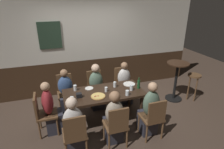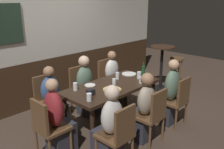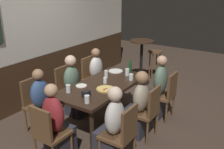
{
  "view_description": "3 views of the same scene",
  "coord_description": "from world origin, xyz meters",
  "px_view_note": "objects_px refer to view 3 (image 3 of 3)",
  "views": [
    {
      "loc": [
        -0.94,
        -3.39,
        2.61
      ],
      "look_at": [
        0.19,
        0.02,
        1.11
      ],
      "focal_mm": 29.98,
      "sensor_mm": 36.0,
      "label": 1
    },
    {
      "loc": [
        -2.79,
        -2.64,
        2.15
      ],
      "look_at": [
        0.08,
        0.07,
        0.89
      ],
      "focal_mm": 39.34,
      "sensor_mm": 36.0,
      "label": 2
    },
    {
      "loc": [
        -3.2,
        -2.27,
        2.34
      ],
      "look_at": [
        0.21,
        -0.04,
        0.85
      ],
      "focal_mm": 40.94,
      "sensor_mm": 36.0,
      "label": 3
    }
  ],
  "objects_px": {
    "tumbler_water": "(68,89)",
    "beer_bottle_green": "(130,67)",
    "condiment_caddy": "(86,94)",
    "chair_left_far": "(36,102)",
    "plate_white_small": "(81,86)",
    "person_left_far": "(43,107)",
    "dining_table": "(103,89)",
    "person_mid_near": "(138,109)",
    "bar_stool": "(155,57)",
    "person_mid_far": "(74,90)",
    "pint_glass_amber": "(127,72)",
    "chair_mid_near": "(147,110)",
    "person_right_far": "(98,79)",
    "chair_right_near": "(166,93)",
    "person_head_west": "(57,128)",
    "chair_head_west": "(48,132)",
    "side_bar_table": "(141,58)",
    "person_left_near": "(112,131)",
    "highball_clear": "(131,78)",
    "chair_mid_far": "(67,87)",
    "person_right_near": "(157,92)",
    "pint_glass_pale": "(87,100)",
    "chair_left_near": "(122,133)",
    "plate_white_large": "(116,71)",
    "chair_right_far": "(92,76)",
    "tumbler_short": "(106,74)",
    "beer_glass_half": "(105,81)"
  },
  "relations": [
    {
      "from": "tumbler_short",
      "to": "plate_white_small",
      "type": "relative_size",
      "value": 0.69
    },
    {
      "from": "tumbler_water",
      "to": "beer_bottle_green",
      "type": "height_order",
      "value": "beer_bottle_green"
    },
    {
      "from": "person_mid_near",
      "to": "beer_bottle_green",
      "type": "relative_size",
      "value": 4.35
    },
    {
      "from": "dining_table",
      "to": "person_mid_near",
      "type": "distance_m",
      "value": 0.68
    },
    {
      "from": "chair_left_far",
      "to": "pint_glass_pale",
      "type": "distance_m",
      "value": 1.07
    },
    {
      "from": "chair_mid_near",
      "to": "person_right_far",
      "type": "bearing_deg",
      "value": 63.23
    },
    {
      "from": "chair_right_near",
      "to": "person_head_west",
      "type": "bearing_deg",
      "value": 156.01
    },
    {
      "from": "plate_white_small",
      "to": "person_left_far",
      "type": "bearing_deg",
      "value": 140.19
    },
    {
      "from": "condiment_caddy",
      "to": "pint_glass_pale",
      "type": "bearing_deg",
      "value": -137.56
    },
    {
      "from": "chair_left_near",
      "to": "person_left_far",
      "type": "bearing_deg",
      "value": 90.0
    },
    {
      "from": "chair_left_far",
      "to": "person_left_near",
      "type": "xyz_separation_m",
      "value": [
        0.0,
        -1.47,
        -0.03
      ]
    },
    {
      "from": "person_mid_near",
      "to": "tumbler_water",
      "type": "xyz_separation_m",
      "value": [
        -0.56,
        0.91,
        0.33
      ]
    },
    {
      "from": "condiment_caddy",
      "to": "chair_left_far",
      "type": "bearing_deg",
      "value": 103.24
    },
    {
      "from": "pint_glass_pale",
      "to": "plate_white_small",
      "type": "bearing_deg",
      "value": 47.16
    },
    {
      "from": "beer_bottle_green",
      "to": "pint_glass_amber",
      "type": "bearing_deg",
      "value": -166.33
    },
    {
      "from": "chair_left_near",
      "to": "person_right_far",
      "type": "relative_size",
      "value": 0.8
    },
    {
      "from": "chair_head_west",
      "to": "plate_white_large",
      "type": "xyz_separation_m",
      "value": [
        1.92,
        0.18,
        0.25
      ]
    },
    {
      "from": "chair_left_far",
      "to": "beer_glass_half",
      "type": "height_order",
      "value": "chair_left_far"
    },
    {
      "from": "person_mid_far",
      "to": "condiment_caddy",
      "type": "xyz_separation_m",
      "value": [
        -0.53,
        -0.72,
        0.31
      ]
    },
    {
      "from": "person_mid_near",
      "to": "person_left_far",
      "type": "distance_m",
      "value": 1.5
    },
    {
      "from": "chair_right_near",
      "to": "chair_right_far",
      "type": "bearing_deg",
      "value": 90.0
    },
    {
      "from": "chair_mid_near",
      "to": "person_right_far",
      "type": "xyz_separation_m",
      "value": [
        0.74,
        1.47,
        -0.04
      ]
    },
    {
      "from": "person_left_near",
      "to": "highball_clear",
      "type": "distance_m",
      "value": 1.26
    },
    {
      "from": "person_mid_far",
      "to": "tumbler_short",
      "type": "xyz_separation_m",
      "value": [
        0.3,
        -0.51,
        0.32
      ]
    },
    {
      "from": "chair_head_west",
      "to": "beer_bottle_green",
      "type": "distance_m",
      "value": 2.07
    },
    {
      "from": "chair_head_west",
      "to": "plate_white_small",
      "type": "xyz_separation_m",
      "value": [
        1.0,
        0.25,
        0.25
      ]
    },
    {
      "from": "chair_left_far",
      "to": "plate_white_small",
      "type": "relative_size",
      "value": 4.87
    },
    {
      "from": "tumbler_water",
      "to": "side_bar_table",
      "type": "bearing_deg",
      "value": 2.12
    },
    {
      "from": "chair_left_near",
      "to": "person_right_near",
      "type": "height_order",
      "value": "person_right_near"
    },
    {
      "from": "person_right_near",
      "to": "person_left_near",
      "type": "distance_m",
      "value": 1.49
    },
    {
      "from": "chair_mid_far",
      "to": "dining_table",
      "type": "bearing_deg",
      "value": -90.0
    },
    {
      "from": "highball_clear",
      "to": "plate_white_large",
      "type": "distance_m",
      "value": 0.53
    },
    {
      "from": "bar_stool",
      "to": "beer_bottle_green",
      "type": "bearing_deg",
      "value": -171.06
    },
    {
      "from": "pint_glass_amber",
      "to": "tumbler_water",
      "type": "distance_m",
      "value": 1.21
    },
    {
      "from": "beer_bottle_green",
      "to": "person_mid_near",
      "type": "bearing_deg",
      "value": -143.04
    },
    {
      "from": "chair_mid_far",
      "to": "chair_right_near",
      "type": "bearing_deg",
      "value": -65.59
    },
    {
      "from": "tumbler_water",
      "to": "condiment_caddy",
      "type": "distance_m",
      "value": 0.33
    },
    {
      "from": "chair_head_west",
      "to": "side_bar_table",
      "type": "distance_m",
      "value": 3.37
    },
    {
      "from": "beer_bottle_green",
      "to": "highball_clear",
      "type": "bearing_deg",
      "value": -148.4
    },
    {
      "from": "dining_table",
      "to": "person_mid_near",
      "type": "relative_size",
      "value": 1.53
    },
    {
      "from": "chair_right_far",
      "to": "chair_left_far",
      "type": "height_order",
      "value": "same"
    },
    {
      "from": "chair_left_near",
      "to": "condiment_caddy",
      "type": "height_order",
      "value": "chair_left_near"
    },
    {
      "from": "plate_white_large",
      "to": "tumbler_water",
      "type": "bearing_deg",
      "value": 176.25
    },
    {
      "from": "dining_table",
      "to": "tumbler_water",
      "type": "distance_m",
      "value": 0.64
    },
    {
      "from": "pint_glass_pale",
      "to": "person_head_west",
      "type": "bearing_deg",
      "value": 152.62
    },
    {
      "from": "person_mid_far",
      "to": "pint_glass_amber",
      "type": "distance_m",
      "value": 1.02
    },
    {
      "from": "person_left_near",
      "to": "pint_glass_amber",
      "type": "relative_size",
      "value": 8.85
    },
    {
      "from": "person_mid_far",
      "to": "plate_white_large",
      "type": "height_order",
      "value": "person_mid_far"
    },
    {
      "from": "person_right_far",
      "to": "plate_white_small",
      "type": "xyz_separation_m",
      "value": [
        -1.01,
        -0.4,
        0.29
      ]
    },
    {
      "from": "chair_mid_far",
      "to": "person_right_near",
      "type": "relative_size",
      "value": 0.76
    }
  ]
}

